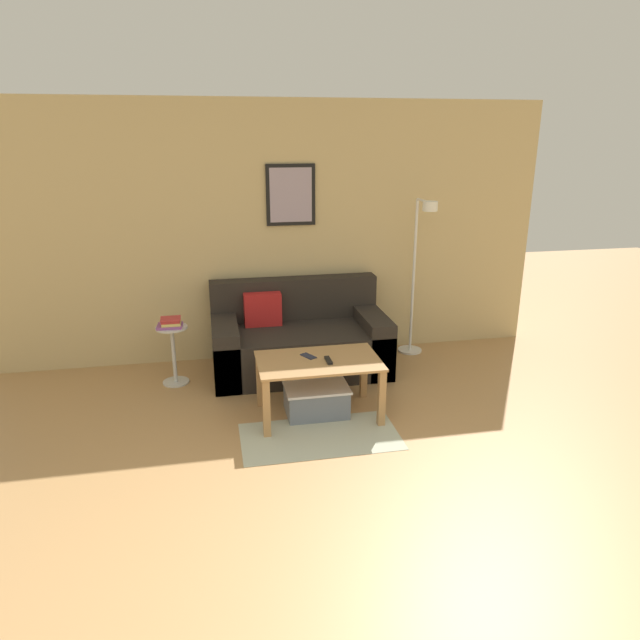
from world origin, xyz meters
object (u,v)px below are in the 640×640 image
(couch, at_px, (299,341))
(floor_lamp, at_px, (419,270))
(side_table, at_px, (173,350))
(coffee_table, at_px, (319,370))
(book_stack, at_px, (170,323))
(cell_phone, at_px, (308,356))
(storage_bin, at_px, (316,399))
(remote_control, at_px, (328,360))

(couch, height_order, floor_lamp, floor_lamp)
(floor_lamp, distance_m, side_table, 2.52)
(couch, relative_size, coffee_table, 1.69)
(side_table, bearing_deg, book_stack, -106.28)
(cell_phone, bearing_deg, book_stack, 115.78)
(storage_bin, xyz_separation_m, book_stack, (-1.18, 0.84, 0.47))
(couch, bearing_deg, side_table, -174.88)
(floor_lamp, bearing_deg, storage_bin, -139.66)
(couch, relative_size, cell_phone, 11.93)
(remote_control, relative_size, cell_phone, 1.07)
(book_stack, xyz_separation_m, cell_phone, (1.13, -0.78, -0.10))
(side_table, height_order, remote_control, side_table)
(book_stack, bearing_deg, couch, 5.79)
(couch, distance_m, floor_lamp, 1.40)
(storage_bin, bearing_deg, cell_phone, 134.45)
(coffee_table, bearing_deg, cell_phone, 127.83)
(cell_phone, bearing_deg, couch, 56.62)
(book_stack, xyz_separation_m, remote_control, (1.27, -0.92, -0.10))
(coffee_table, distance_m, floor_lamp, 1.74)
(floor_lamp, height_order, side_table, floor_lamp)
(coffee_table, relative_size, book_stack, 4.26)
(cell_phone, bearing_deg, side_table, 115.18)
(storage_bin, distance_m, book_stack, 1.52)
(coffee_table, relative_size, side_table, 1.78)
(side_table, bearing_deg, remote_control, -36.46)
(floor_lamp, xyz_separation_m, book_stack, (-2.44, -0.23, -0.33))
(floor_lamp, bearing_deg, book_stack, -174.70)
(cell_phone, bearing_deg, floor_lamp, 8.23)
(remote_control, bearing_deg, side_table, 143.08)
(book_stack, distance_m, cell_phone, 1.38)
(cell_phone, bearing_deg, storage_bin, -74.95)
(side_table, xyz_separation_m, remote_control, (1.26, -0.93, 0.17))
(cell_phone, bearing_deg, remote_control, -73.29)
(couch, xyz_separation_m, remote_control, (0.08, -1.04, 0.21))
(coffee_table, bearing_deg, storage_bin, 112.80)
(floor_lamp, bearing_deg, coffee_table, -138.52)
(couch, xyz_separation_m, storage_bin, (-0.01, -0.96, -0.17))
(couch, relative_size, side_table, 3.00)
(couch, xyz_separation_m, cell_phone, (-0.06, -0.91, 0.20))
(floor_lamp, height_order, cell_phone, floor_lamp)
(coffee_table, height_order, floor_lamp, floor_lamp)
(storage_bin, xyz_separation_m, floor_lamp, (1.26, 1.07, 0.80))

